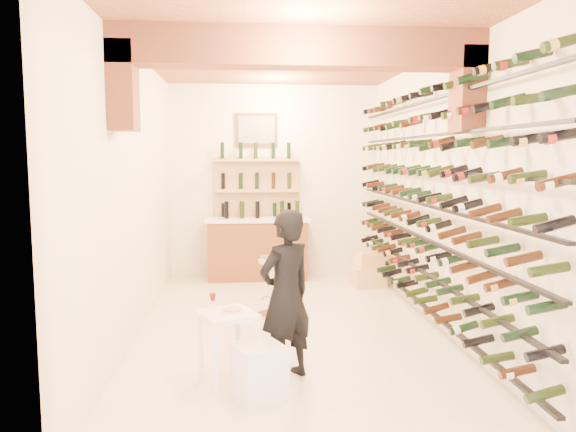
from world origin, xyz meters
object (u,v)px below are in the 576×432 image
object	(u,v)px
tasting_table	(227,325)
chrome_barstool	(273,282)
back_counter	(258,247)
white_stool	(259,372)
wine_rack	(421,197)
person	(286,295)
crate_lower	(369,277)

from	to	relation	value
tasting_table	chrome_barstool	xyz separation A→B (m)	(0.52, 2.05, -0.10)
back_counter	chrome_barstool	xyz separation A→B (m)	(0.12, -2.11, -0.10)
white_stool	chrome_barstool	bearing A→B (deg)	83.95
back_counter	tasting_table	world-z (taller)	back_counter
white_stool	chrome_barstool	distance (m)	2.39
tasting_table	chrome_barstool	world-z (taller)	tasting_table
wine_rack	tasting_table	size ratio (longest dim) A/B	7.16
white_stool	chrome_barstool	xyz separation A→B (m)	(0.25, 2.37, 0.20)
back_counter	tasting_table	bearing A→B (deg)	-95.40
person	crate_lower	size ratio (longest dim) A/B	3.17
person	chrome_barstool	bearing A→B (deg)	-124.94
wine_rack	person	size ratio (longest dim) A/B	3.68
white_stool	person	distance (m)	0.73
crate_lower	chrome_barstool	bearing A→B (deg)	-137.87
tasting_table	crate_lower	xyz separation A→B (m)	(2.09, 3.47, -0.39)
tasting_table	white_stool	bearing A→B (deg)	-74.88
tasting_table	chrome_barstool	bearing A→B (deg)	51.08
person	crate_lower	world-z (taller)	person
wine_rack	crate_lower	world-z (taller)	wine_rack
tasting_table	person	bearing A→B (deg)	-14.27
white_stool	crate_lower	xyz separation A→B (m)	(1.83, 3.79, -0.09)
back_counter	person	xyz separation A→B (m)	(0.13, -4.06, 0.24)
tasting_table	chrome_barstool	size ratio (longest dim) A/B	1.05
white_stool	chrome_barstool	world-z (taller)	chrome_barstool
chrome_barstool	crate_lower	size ratio (longest dim) A/B	1.55
back_counter	person	distance (m)	4.07
tasting_table	person	size ratio (longest dim) A/B	0.51
back_counter	person	size ratio (longest dim) A/B	1.10
back_counter	person	world-z (taller)	person
tasting_table	white_stool	distance (m)	0.51
white_stool	person	xyz separation A→B (m)	(0.26, 0.42, 0.54)
tasting_table	person	distance (m)	0.58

